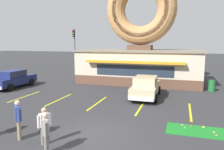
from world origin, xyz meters
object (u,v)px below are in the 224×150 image
Objects in this scene: golf_ball at (185,128)px; car_navy at (13,78)px; car_champagne at (146,86)px; pedestrian_leather_jacket_man at (18,118)px; pedestrian_hooded_kid at (45,124)px; pedestrian_blue_sweater_man at (46,131)px; traffic_light_pole at (74,46)px; trash_bin at (212,86)px.

car_navy is at bearing 160.11° from golf_ball.
car_champagne and car_navy have the same top height.
pedestrian_leather_jacket_man reaches higher than golf_ball.
car_champagne is at bearing 0.26° from car_navy.
car_navy is at bearing 137.10° from pedestrian_hooded_kid.
pedestrian_leather_jacket_man is at bearing -47.05° from car_navy.
pedestrian_hooded_kid is (9.48, -8.81, -0.03)m from car_navy.
car_champagne is 9.79m from pedestrian_blue_sweater_man.
car_navy is 13.80m from pedestrian_blue_sweater_man.
pedestrian_leather_jacket_man is (8.15, -8.76, 0.08)m from car_navy.
pedestrian_leather_jacket_man is (-1.33, 0.06, 0.11)m from pedestrian_hooded_kid.
traffic_light_pole is (-8.15, 18.43, 2.86)m from pedestrian_hooded_kid.
traffic_light_pole is (-13.62, 15.02, 3.66)m from golf_ball.
golf_ball is 0.01× the size of traffic_light_pole.
traffic_light_pole is at bearing 82.13° from car_navy.
car_champagne reaches higher than golf_ball.
pedestrian_hooded_kid reaches higher than golf_ball.
car_navy is at bearing 136.51° from pedestrian_blue_sweater_man.
car_navy is 2.67× the size of pedestrian_leather_jacket_man.
car_champagne is at bearing 77.33° from pedestrian_blue_sweater_man.
golf_ball is 0.03× the size of pedestrian_hooded_kid.
pedestrian_blue_sweater_man is 21.18m from traffic_light_pole.
car_navy is 2.83× the size of pedestrian_blue_sweater_man.
trash_bin is at bearing 61.77° from pedestrian_blue_sweater_man.
pedestrian_blue_sweater_man is 1.05× the size of pedestrian_hooded_kid.
pedestrian_blue_sweater_man is at bearing -65.56° from traffic_light_pole.
car_champagne is 2.98× the size of pedestrian_hooded_kid.
pedestrian_blue_sweater_man is at bearing -21.79° from pedestrian_leather_jacket_man.
golf_ball is at bearing -103.57° from trash_bin.
trash_bin is at bearing 37.03° from car_champagne.
traffic_light_pole reaches higher than car_navy.
traffic_light_pole is at bearing 113.87° from pedestrian_hooded_kid.
car_navy is 10.11m from traffic_light_pole.
pedestrian_leather_jacket_man is (-4.01, -8.81, 0.08)m from car_champagne.
golf_ball is at bearing -47.81° from traffic_light_pole.
trash_bin is at bearing 58.70° from pedestrian_hooded_kid.
pedestrian_hooded_kid is (-0.53, 0.69, -0.05)m from pedestrian_blue_sweater_man.
pedestrian_blue_sweater_man is at bearing -118.23° from trash_bin.
trash_bin is (2.23, 9.24, 0.45)m from golf_ball.
pedestrian_blue_sweater_man is at bearing -102.67° from car_champagne.
traffic_light_pole is (-10.83, 9.56, 2.84)m from car_champagne.
pedestrian_hooded_kid is 14.81m from trash_bin.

